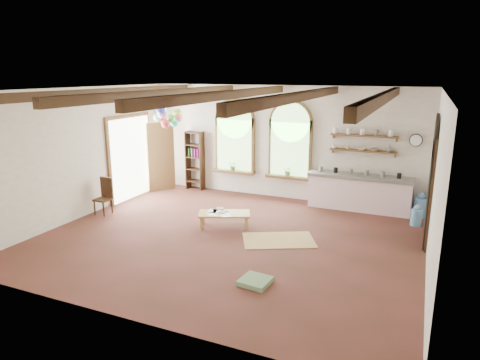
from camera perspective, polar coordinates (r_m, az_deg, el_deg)
The scene contains 27 objects.
floor at distance 9.51m, azimuth -1.47°, elevation -7.71°, with size 8.00×8.00×0.00m, color brown.
ceiling_beams at distance 8.83m, azimuth -1.60°, elevation 11.30°, with size 6.20×6.80×0.18m, color #3B2313, non-canonical shape.
window_left at distance 12.67m, azimuth -0.73°, elevation 5.49°, with size 1.30×0.28×2.20m.
window_right at distance 12.08m, azimuth 6.68°, elevation 4.97°, with size 1.30×0.28×2.20m.
left_doorway at distance 12.68m, azimuth -14.39°, elevation 2.84°, with size 0.10×1.90×2.50m, color brown.
right_doorway at distance 9.80m, azimuth 23.95°, elevation -1.50°, with size 0.10×1.30×2.40m, color black.
kitchen_counter at distance 11.69m, azimuth 15.60°, elevation -1.57°, with size 2.68×0.62×0.94m.
wall_shelf_lower at distance 11.63m, azimuth 16.08°, elevation 3.75°, with size 1.70×0.24×0.04m, color brown.
wall_shelf_upper at distance 11.57m, azimuth 16.21°, elevation 5.70°, with size 1.70×0.24×0.04m, color brown.
wall_clock at distance 11.56m, azimuth 22.40°, elevation 4.93°, with size 0.32×0.32×0.04m, color black.
bookshelf at distance 13.28m, azimuth -6.03°, elevation 2.61°, with size 0.53×0.32×1.80m.
coffee_table at distance 10.07m, azimuth -2.11°, elevation -4.61°, with size 1.32×0.98×0.34m.
side_chair at distance 11.52m, azimuth -17.71°, elevation -3.02°, with size 0.38×0.38×0.94m.
floor_mat at distance 9.40m, azimuth 5.17°, elevation -7.98°, with size 1.52×0.94×0.02m, color tan.
floor_cushion at distance 7.58m, azimuth 2.06°, elevation -13.34°, with size 0.50×0.50×0.09m, color #698B60.
water_jug_a at distance 11.00m, azimuth 22.48°, elevation -4.51°, with size 0.27×0.27×0.51m.
water_jug_b at distance 11.66m, azimuth 22.94°, elevation -3.25°, with size 0.33×0.33×0.64m.
balloon_cluster at distance 12.33m, azimuth -9.56°, elevation 8.31°, with size 0.81×0.91×1.15m.
table_book at distance 10.34m, azimuth -3.06°, elevation -3.84°, with size 0.15×0.22×0.02m, color olive.
tablet at distance 10.11m, azimuth -2.24°, elevation -4.27°, with size 0.16×0.23×0.01m, color black.
potted_plant_left at distance 12.71m, azimuth -0.91°, elevation 1.93°, with size 0.27×0.23×0.30m, color #598C4C.
potted_plant_right at distance 12.13m, azimuth 6.43°, elevation 1.24°, with size 0.27×0.23×0.30m, color #598C4C.
shelf_cup_a at distance 11.74m, azimuth 12.47°, elevation 4.40°, with size 0.12×0.10×0.10m, color white.
shelf_cup_b at distance 11.68m, azimuth 14.15°, elevation 4.24°, with size 0.10×0.10×0.09m, color beige.
shelf_bowl_a at distance 11.63m, azimuth 15.85°, elevation 4.00°, with size 0.22×0.22×0.05m, color beige.
shelf_bowl_b at distance 11.59m, azimuth 17.56°, elevation 3.86°, with size 0.20×0.20×0.06m, color #8C664C.
shelf_vase at distance 11.55m, azimuth 19.31°, elevation 4.02°, with size 0.18×0.18×0.19m, color slate.
Camera 1 is at (3.74, -7.99, 3.54)m, focal length 32.00 mm.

